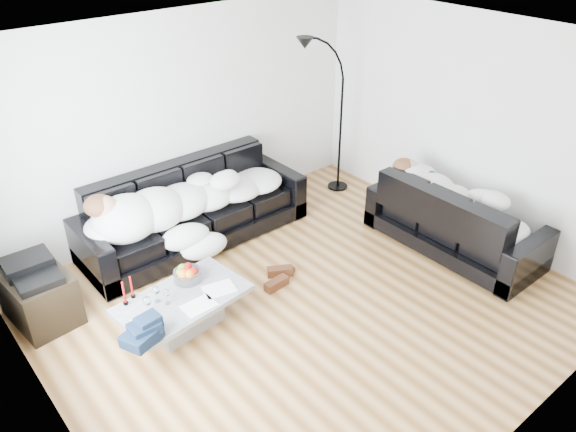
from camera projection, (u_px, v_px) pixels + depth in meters
ground at (306, 302)px, 5.82m from camera, size 5.00×5.00×0.00m
wall_back at (183, 123)px, 6.65m from camera, size 5.00×0.02×2.60m
wall_left at (32, 303)px, 3.78m from camera, size 0.02×4.50×2.60m
wall_right at (469, 127)px, 6.54m from camera, size 0.02×4.50×2.60m
ceiling at (312, 48)px, 4.50m from camera, size 5.00×5.00×0.00m
sofa_back at (194, 207)px, 6.63m from camera, size 2.74×0.95×0.90m
sofa_right at (456, 217)px, 6.50m from camera, size 0.87×2.04×0.82m
sleeper_back at (195, 193)px, 6.50m from camera, size 2.32×0.80×0.46m
sleeper_right at (459, 200)px, 6.39m from camera, size 0.74×1.75×0.43m
teal_cushion at (413, 176)px, 6.73m from camera, size 0.42×0.38×0.20m
coffee_table at (184, 312)px, 5.41m from camera, size 1.29×0.84×0.35m
fruit_bowl at (187, 273)px, 5.52m from camera, size 0.29×0.29×0.17m
wine_glass_a at (156, 294)px, 5.23m from camera, size 0.09×0.09×0.17m
wine_glass_b at (148, 306)px, 5.07m from camera, size 0.09×0.09×0.19m
wine_glass_c at (167, 297)px, 5.21m from camera, size 0.08×0.08×0.16m
candle_left at (124, 293)px, 5.17m from camera, size 0.05×0.05×0.26m
candle_right at (132, 287)px, 5.26m from camera, size 0.06×0.06×0.24m
newspaper_a at (219, 289)px, 5.43m from camera, size 0.34×0.29×0.01m
newspaper_b at (199, 305)px, 5.21m from camera, size 0.31×0.22×0.01m
navy_jacket at (144, 324)px, 4.76m from camera, size 0.40×0.36×0.17m
shoes at (278, 277)px, 6.09m from camera, size 0.52×0.41×0.11m
av_cabinet at (39, 296)px, 5.48m from camera, size 0.61×0.82×0.53m
stereo at (31, 269)px, 5.31m from camera, size 0.45×0.35×0.13m
floor_lamp at (341, 123)px, 7.55m from camera, size 0.74×0.37×1.94m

